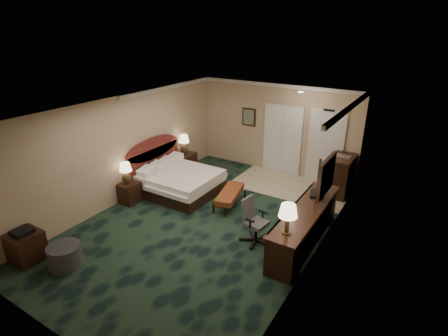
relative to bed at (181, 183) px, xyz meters
The scene contains 26 objects.
floor 1.79m from the bed, 33.34° to the right, with size 5.00×7.50×0.00m, color black.
ceiling 2.98m from the bed, 33.34° to the right, with size 5.00×7.50×0.00m, color white.
wall_back 3.32m from the bed, 62.09° to the left, with size 5.00×0.00×2.70m, color tan.
wall_front 5.06m from the bed, 72.67° to the right, with size 5.00×0.00×2.70m, color tan.
wall_left 1.76m from the bed, 136.67° to the right, with size 0.00×7.50×2.70m, color tan.
wall_right 4.22m from the bed, 13.71° to the right, with size 0.00×7.50×2.70m, color tan.
crown_molding 2.94m from the bed, 33.34° to the right, with size 5.00×7.50×0.10m, color silver, non-canonical shape.
tile_patch 3.07m from the bed, 39.14° to the left, with size 3.20×1.70×0.01m, color #B9AC90.
headboard 1.05m from the bed, behind, with size 0.12×2.00×1.40m, color #531810, non-canonical shape.
entry_door 4.16m from the bed, 42.30° to the left, with size 1.02×0.06×2.18m, color silver.
closet_doors 3.32m from the bed, 57.85° to the left, with size 1.20×0.06×2.10m, color silver.
wall_art 3.09m from the bed, 78.19° to the left, with size 0.45×0.06×0.55m, color #476554.
wall_mirror 4.15m from the bed, ahead, with size 0.05×0.95×0.75m, color white.
bed is the anchor object (origin of this frame).
nightstand_near 1.38m from the bed, 125.34° to the right, with size 0.42×0.48×0.53m, color black.
nightstand_far 1.40m from the bed, 122.78° to the left, with size 0.50×0.57×0.62m, color black.
lamp_near 1.51m from the bed, 123.93° to the right, with size 0.31×0.31×0.58m, color #31210E, non-canonical shape.
lamp_far 1.51m from the bed, 123.67° to the left, with size 0.32×0.32×0.60m, color #31210E, non-canonical shape.
bed_bench 1.51m from the bed, ahead, with size 0.42×1.22×0.41m, color brown.
ottoman 3.63m from the bed, 88.99° to the right, with size 0.62×0.62×0.44m, color #2D2D33.
side_table 3.97m from the bed, 100.41° to the right, with size 0.56×0.56×0.60m, color black.
desk 3.69m from the bed, ahead, with size 0.60×2.80×0.81m, color black.
tv 3.74m from the bed, ahead, with size 0.07×0.88×0.69m, color black.
desk_lamp 4.05m from the bed, 23.14° to the right, with size 0.34×0.34×0.59m, color #31210E, non-canonical shape.
desk_chair 2.96m from the bed, 19.86° to the right, with size 0.56×0.53×0.97m, color #494949, non-canonical shape.
minibar 4.28m from the bed, 31.46° to the left, with size 0.55×1.00×1.05m, color black.
Camera 1 is at (4.03, -5.71, 4.29)m, focal length 28.00 mm.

